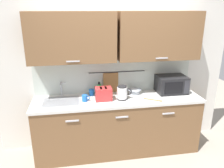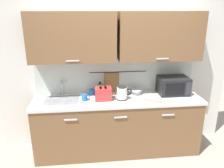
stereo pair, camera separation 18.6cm
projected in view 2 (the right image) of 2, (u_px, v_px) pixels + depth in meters
name	position (u px, v px, depth m)	size (l,w,h in m)	color
ground	(120.00, 161.00, 3.37)	(8.00, 8.00, 0.00)	#9E9384
counter_unit	(117.00, 124.00, 3.51)	(2.53, 0.64, 0.90)	brown
back_wall_assembly	(116.00, 54.00, 3.38)	(3.70, 0.41, 2.50)	silver
sink_faucet	(62.00, 86.00, 3.45)	(0.09, 0.17, 0.22)	#B2B5BA
microwave	(173.00, 85.00, 3.51)	(0.46, 0.35, 0.27)	black
electric_kettle	(122.00, 93.00, 3.29)	(0.23, 0.16, 0.21)	black
dish_soap_bottle	(100.00, 88.00, 3.52)	(0.06, 0.06, 0.20)	green
mug_near_sink	(85.00, 98.00, 3.27)	(0.12, 0.08, 0.09)	blue
mixing_bowl	(135.00, 92.00, 3.51)	(0.21, 0.21, 0.08)	#A5ADB7
toaster	(103.00, 94.00, 3.28)	(0.26, 0.17, 0.19)	red
mug_by_kettle	(92.00, 92.00, 3.49)	(0.12, 0.08, 0.09)	blue
wooden_spoon	(155.00, 101.00, 3.25)	(0.25, 0.17, 0.01)	#9E7042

